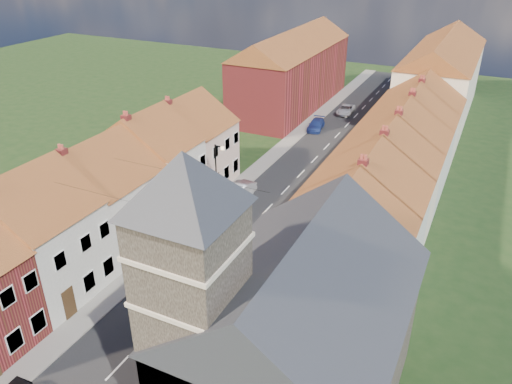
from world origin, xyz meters
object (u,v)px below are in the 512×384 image
(car_distant, at_px, (346,110))
(pedestrian_left, at_px, (132,258))
(church, at_px, (285,323))
(lamppost, at_px, (217,173))
(car_far, at_px, (316,125))
(car_mid, at_px, (238,192))
(pedestrian_right, at_px, (210,352))

(car_distant, relative_size, pedestrian_left, 2.27)
(church, xyz_separation_m, lamppost, (-13.17, 16.68, -2.34))
(church, relative_size, car_distant, 3.68)
(church, xyz_separation_m, pedestrian_left, (-14.33, 6.37, -4.85))
(church, bearing_deg, car_far, 107.42)
(church, height_order, car_far, church)
(car_distant, distance_m, pedestrian_left, 40.68)
(car_mid, distance_m, car_far, 20.26)
(car_mid, bearing_deg, church, -51.32)
(lamppost, xyz_separation_m, car_distant, (2.31, 30.22, -2.96))
(car_far, bearing_deg, pedestrian_right, -86.74)
(car_distant, bearing_deg, pedestrian_right, -85.95)
(pedestrian_left, bearing_deg, car_distant, 69.81)
(car_far, relative_size, pedestrian_left, 2.24)
(car_mid, relative_size, car_distant, 1.02)
(church, xyz_separation_m, pedestrian_right, (-4.77, 1.11, -4.86))
(pedestrian_right, bearing_deg, church, 166.60)
(lamppost, xyz_separation_m, car_far, (0.79, 22.80, -2.95))
(car_distant, relative_size, pedestrian_right, 2.29)
(lamppost, height_order, car_far, lamppost)
(church, height_order, car_distant, church)
(pedestrian_left, bearing_deg, car_mid, 66.86)
(car_far, xyz_separation_m, pedestrian_right, (7.62, -38.36, 0.43))
(car_mid, bearing_deg, lamppost, -98.03)
(pedestrian_right, bearing_deg, car_mid, -66.99)
(pedestrian_left, bearing_deg, church, -39.28)
(car_mid, xyz_separation_m, car_distant, (1.70, 27.68, -0.12))
(lamppost, distance_m, car_far, 23.00)
(lamppost, xyz_separation_m, pedestrian_left, (-1.16, -10.30, -2.51))
(car_distant, xyz_separation_m, pedestrian_right, (6.09, -45.79, 0.45))
(church, relative_size, car_far, 3.73)
(car_distant, height_order, pedestrian_left, pedestrian_left)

